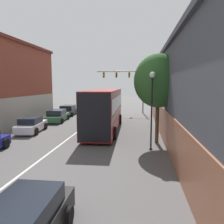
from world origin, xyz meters
TOP-DOWN VIEW (x-y plane):
  - lane_center_line at (0.00, 18.40)m, footprint 0.14×48.80m
  - bus at (2.34, 19.76)m, footprint 3.00×11.66m
  - parked_car_left_near at (-4.42, 29.16)m, footprint 2.24×4.62m
  - parked_car_left_mid at (-4.08, 17.84)m, footprint 2.28×4.24m
  - parked_car_left_distant at (-3.99, 23.83)m, footprint 2.40×4.82m
  - traffic_signal_gantry at (3.78, 32.79)m, footprint 7.16×0.36m
  - street_lamp at (6.40, 13.77)m, footprint 0.38×0.38m
  - street_tree_near at (6.92, 15.60)m, footprint 3.50×3.15m

SIDE VIEW (x-z plane):
  - lane_center_line at x=0.00m, z-range 0.00..0.01m
  - parked_car_left_distant at x=-3.99m, z-range -0.04..1.36m
  - parked_car_left_mid at x=-4.08m, z-range -0.03..1.36m
  - parked_car_left_near at x=-4.42m, z-range -0.04..1.37m
  - bus at x=2.34m, z-range 0.22..4.04m
  - street_lamp at x=6.40m, z-range 0.79..5.89m
  - street_tree_near at x=6.92m, z-range 1.31..7.80m
  - traffic_signal_gantry at x=3.78m, z-range 1.57..8.15m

